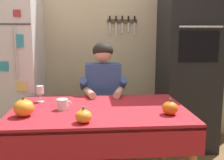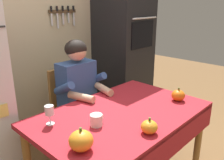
{
  "view_description": "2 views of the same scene",
  "coord_description": "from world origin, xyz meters",
  "px_view_note": "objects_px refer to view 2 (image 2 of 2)",
  "views": [
    {
      "loc": [
        -0.06,
        -2.0,
        1.34
      ],
      "look_at": [
        0.11,
        0.14,
        0.96
      ],
      "focal_mm": 43.17,
      "sensor_mm": 36.0,
      "label": 1
    },
    {
      "loc": [
        -1.3,
        -1.03,
        1.57
      ],
      "look_at": [
        0.04,
        0.25,
        0.97
      ],
      "focal_mm": 38.04,
      "sensor_mm": 36.0,
      "label": 2
    }
  ],
  "objects_px": {
    "chair_behind_person": "(71,108)",
    "wine_glass": "(49,111)",
    "seated_person": "(82,92)",
    "coffee_mug": "(96,120)",
    "pumpkin_small": "(81,141)",
    "dining_table": "(124,122)",
    "pumpkin_large": "(149,127)",
    "pumpkin_medium": "(178,95)",
    "wall_oven": "(123,44)"
  },
  "relations": [
    {
      "from": "chair_behind_person",
      "to": "wine_glass",
      "type": "distance_m",
      "value": 0.84
    },
    {
      "from": "seated_person",
      "to": "coffee_mug",
      "type": "bearing_deg",
      "value": -120.56
    },
    {
      "from": "pumpkin_small",
      "to": "dining_table",
      "type": "bearing_deg",
      "value": 14.51
    },
    {
      "from": "dining_table",
      "to": "pumpkin_small",
      "type": "relative_size",
      "value": 9.5
    },
    {
      "from": "pumpkin_large",
      "to": "pumpkin_small",
      "type": "relative_size",
      "value": 0.77
    },
    {
      "from": "wine_glass",
      "to": "pumpkin_medium",
      "type": "relative_size",
      "value": 1.2
    },
    {
      "from": "wine_glass",
      "to": "pumpkin_large",
      "type": "xyz_separation_m",
      "value": [
        0.39,
        -0.58,
        -0.06
      ]
    },
    {
      "from": "dining_table",
      "to": "pumpkin_small",
      "type": "height_order",
      "value": "pumpkin_small"
    },
    {
      "from": "wall_oven",
      "to": "wine_glass",
      "type": "distance_m",
      "value": 1.7
    },
    {
      "from": "pumpkin_medium",
      "to": "wine_glass",
      "type": "bearing_deg",
      "value": 156.44
    },
    {
      "from": "seated_person",
      "to": "wine_glass",
      "type": "xyz_separation_m",
      "value": [
        -0.57,
        -0.34,
        0.1
      ]
    },
    {
      "from": "dining_table",
      "to": "wine_glass",
      "type": "height_order",
      "value": "wine_glass"
    },
    {
      "from": "wine_glass",
      "to": "pumpkin_large",
      "type": "bearing_deg",
      "value": -56.23
    },
    {
      "from": "chair_behind_person",
      "to": "coffee_mug",
      "type": "height_order",
      "value": "chair_behind_person"
    },
    {
      "from": "coffee_mug",
      "to": "pumpkin_small",
      "type": "bearing_deg",
      "value": -150.01
    },
    {
      "from": "coffee_mug",
      "to": "pumpkin_medium",
      "type": "relative_size",
      "value": 0.97
    },
    {
      "from": "dining_table",
      "to": "coffee_mug",
      "type": "relative_size",
      "value": 12.06
    },
    {
      "from": "chair_behind_person",
      "to": "pumpkin_large",
      "type": "distance_m",
      "value": 1.16
    },
    {
      "from": "dining_table",
      "to": "chair_behind_person",
      "type": "relative_size",
      "value": 1.51
    },
    {
      "from": "chair_behind_person",
      "to": "pumpkin_small",
      "type": "height_order",
      "value": "chair_behind_person"
    },
    {
      "from": "coffee_mug",
      "to": "wine_glass",
      "type": "relative_size",
      "value": 0.8
    },
    {
      "from": "seated_person",
      "to": "pumpkin_small",
      "type": "bearing_deg",
      "value": -129.44
    },
    {
      "from": "dining_table",
      "to": "coffee_mug",
      "type": "distance_m",
      "value": 0.31
    },
    {
      "from": "wall_oven",
      "to": "pumpkin_medium",
      "type": "height_order",
      "value": "wall_oven"
    },
    {
      "from": "seated_person",
      "to": "pumpkin_large",
      "type": "distance_m",
      "value": 0.94
    },
    {
      "from": "seated_person",
      "to": "wine_glass",
      "type": "bearing_deg",
      "value": -148.97
    },
    {
      "from": "chair_behind_person",
      "to": "coffee_mug",
      "type": "distance_m",
      "value": 0.9
    },
    {
      "from": "coffee_mug",
      "to": "wall_oven",
      "type": "bearing_deg",
      "value": 34.33
    },
    {
      "from": "wall_oven",
      "to": "chair_behind_person",
      "type": "distance_m",
      "value": 1.13
    },
    {
      "from": "dining_table",
      "to": "pumpkin_large",
      "type": "distance_m",
      "value": 0.36
    },
    {
      "from": "coffee_mug",
      "to": "pumpkin_small",
      "type": "distance_m",
      "value": 0.3
    },
    {
      "from": "wall_oven",
      "to": "wine_glass",
      "type": "relative_size",
      "value": 14.53
    },
    {
      "from": "pumpkin_small",
      "to": "wine_glass",
      "type": "bearing_deg",
      "value": 83.56
    },
    {
      "from": "wine_glass",
      "to": "chair_behind_person",
      "type": "bearing_deg",
      "value": 43.04
    },
    {
      "from": "wine_glass",
      "to": "pumpkin_small",
      "type": "distance_m",
      "value": 0.41
    },
    {
      "from": "chair_behind_person",
      "to": "pumpkin_small",
      "type": "xyz_separation_m",
      "value": [
        -0.61,
        -0.94,
        0.29
      ]
    },
    {
      "from": "wine_glass",
      "to": "pumpkin_small",
      "type": "bearing_deg",
      "value": -96.44
    },
    {
      "from": "dining_table",
      "to": "pumpkin_small",
      "type": "distance_m",
      "value": 0.59
    },
    {
      "from": "seated_person",
      "to": "pumpkin_large",
      "type": "relative_size",
      "value": 10.98
    },
    {
      "from": "seated_person",
      "to": "pumpkin_small",
      "type": "xyz_separation_m",
      "value": [
        -0.61,
        -0.75,
        0.07
      ]
    },
    {
      "from": "chair_behind_person",
      "to": "pumpkin_small",
      "type": "relative_size",
      "value": 6.31
    },
    {
      "from": "wall_oven",
      "to": "dining_table",
      "type": "xyz_separation_m",
      "value": [
        -1.05,
        -0.92,
        -0.39
      ]
    },
    {
      "from": "pumpkin_large",
      "to": "pumpkin_small",
      "type": "height_order",
      "value": "pumpkin_small"
    },
    {
      "from": "wall_oven",
      "to": "pumpkin_medium",
      "type": "distance_m",
      "value": 1.26
    },
    {
      "from": "chair_behind_person",
      "to": "wine_glass",
      "type": "relative_size",
      "value": 6.43
    },
    {
      "from": "pumpkin_medium",
      "to": "pumpkin_small",
      "type": "height_order",
      "value": "pumpkin_small"
    },
    {
      "from": "wine_glass",
      "to": "coffee_mug",
      "type": "bearing_deg",
      "value": -49.31
    },
    {
      "from": "seated_person",
      "to": "wine_glass",
      "type": "height_order",
      "value": "seated_person"
    },
    {
      "from": "pumpkin_large",
      "to": "pumpkin_small",
      "type": "xyz_separation_m",
      "value": [
        -0.44,
        0.18,
        0.02
      ]
    },
    {
      "from": "wall_oven",
      "to": "dining_table",
      "type": "distance_m",
      "value": 1.45
    }
  ]
}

